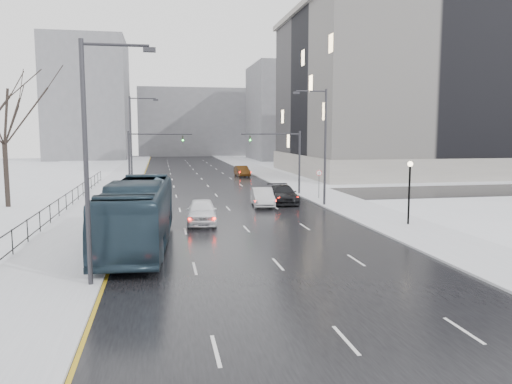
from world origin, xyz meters
TOP-DOWN VIEW (x-y plane):
  - road at (0.00, 60.00)m, footprint 16.00×150.00m
  - cross_road at (0.00, 48.00)m, footprint 130.00×10.00m
  - sidewalk_left at (-10.50, 60.00)m, footprint 5.00×150.00m
  - sidewalk_right at (10.50, 60.00)m, footprint 5.00×150.00m
  - park_strip at (-20.00, 60.00)m, footprint 14.00×150.00m
  - tree_park_e at (-18.20, 44.00)m, footprint 9.45×9.45m
  - iron_fence at (-13.00, 30.00)m, footprint 0.06×70.00m
  - streetlight_r_mid at (8.17, 40.00)m, footprint 2.95×0.25m
  - streetlight_l_near at (-8.17, 20.00)m, footprint 2.95×0.25m
  - streetlight_l_far at (-8.17, 52.00)m, footprint 2.95×0.25m
  - lamppost_r_mid at (11.00, 30.00)m, footprint 0.36×0.36m
  - mast_signal_right at (7.33, 48.00)m, footprint 6.10×0.33m
  - mast_signal_left at (-7.33, 48.00)m, footprint 6.10×0.33m
  - no_uturn_sign at (9.20, 44.00)m, footprint 0.60×0.06m
  - civic_building at (35.00, 72.00)m, footprint 41.00×31.00m
  - bldg_far_right at (28.00, 115.00)m, footprint 24.00×20.00m
  - bldg_far_left at (-22.00, 125.00)m, footprint 18.00×22.00m
  - bldg_far_center at (4.00, 140.00)m, footprint 30.00×18.00m
  - bus at (-6.75, 27.01)m, footprint 4.00×13.51m
  - sedan_center_near at (-2.72, 33.53)m, footprint 2.42×5.19m
  - sedan_right_near at (3.09, 40.79)m, footprint 2.09×4.94m
  - sedan_right_far at (5.28, 42.33)m, footprint 2.40×5.54m
  - sedan_right_distant at (6.07, 69.98)m, footprint 1.84×4.64m

SIDE VIEW (x-z plane):
  - tree_park_e at x=-18.20m, z-range -6.75..6.75m
  - road at x=0.00m, z-range 0.00..0.04m
  - cross_road at x=0.00m, z-range 0.00..0.04m
  - park_strip at x=-20.00m, z-range 0.00..0.12m
  - sidewalk_left at x=-10.50m, z-range 0.00..0.16m
  - sidewalk_right at x=10.50m, z-range 0.00..0.16m
  - sedan_right_distant at x=6.07m, z-range 0.04..1.54m
  - sedan_right_near at x=3.09m, z-range 0.04..1.63m
  - sedan_right_far at x=5.28m, z-range 0.04..1.63m
  - sedan_center_near at x=-2.72m, z-range 0.04..1.76m
  - iron_fence at x=-13.00m, z-range 0.26..1.56m
  - bus at x=-6.75m, z-range 0.04..3.75m
  - no_uturn_sign at x=9.20m, z-range 0.95..3.65m
  - lamppost_r_mid at x=11.00m, z-range 0.80..5.08m
  - mast_signal_right at x=7.33m, z-range 0.86..7.36m
  - mast_signal_left at x=-7.33m, z-range 0.86..7.36m
  - streetlight_r_mid at x=8.17m, z-range 0.62..10.62m
  - streetlight_l_near at x=-8.17m, z-range 0.62..10.62m
  - streetlight_l_far at x=-8.17m, z-range 0.62..10.62m
  - bldg_far_center at x=4.00m, z-range 0.00..18.00m
  - bldg_far_right at x=28.00m, z-range 0.00..22.00m
  - civic_building at x=35.00m, z-range -1.19..23.61m
  - bldg_far_left at x=-22.00m, z-range 0.00..28.00m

